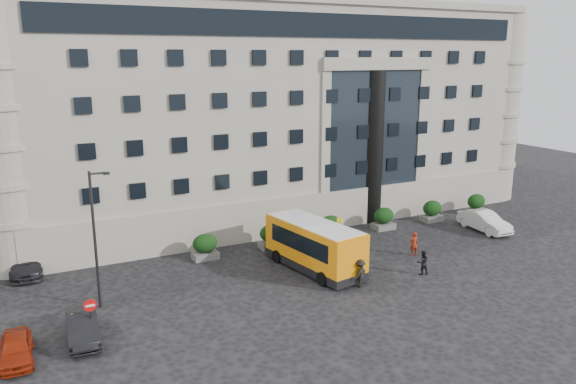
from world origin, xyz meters
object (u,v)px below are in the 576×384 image
at_px(parked_car_b, 82,327).
at_px(parked_car_c, 26,263).
at_px(hedge_a, 205,246).
at_px(pedestrian_b, 423,262).
at_px(hedge_c, 330,227).
at_px(hedge_b, 271,236).
at_px(pedestrian_a, 414,244).
at_px(bus_stop_sign, 340,228).
at_px(white_taxi, 484,221).
at_px(parked_car_d, 22,241).
at_px(street_lamp, 96,235).
at_px(minibus, 314,244).
at_px(hedge_f, 476,204).
at_px(no_entry_sign, 91,312).
at_px(hedge_e, 432,211).
at_px(pedestrian_c, 360,273).
at_px(parked_car_a, 16,349).
at_px(hedge_d, 384,218).

height_order(parked_car_b, parked_car_c, parked_car_c).
xyz_separation_m(hedge_a, pedestrian_b, (11.87, -9.32, -0.10)).
bearing_deg(hedge_c, hedge_b, 180.00).
xyz_separation_m(hedge_c, pedestrian_a, (3.32, -6.19, -0.04)).
distance_m(bus_stop_sign, parked_car_c, 21.77).
bearing_deg(pedestrian_b, white_taxi, -143.22).
xyz_separation_m(parked_car_b, parked_car_d, (-2.12, 16.60, -0.04)).
distance_m(white_taxi, pedestrian_a, 9.27).
bearing_deg(parked_car_c, hedge_b, -6.23).
bearing_deg(white_taxi, street_lamp, -175.30).
height_order(minibus, pedestrian_a, minibus).
bearing_deg(hedge_f, pedestrian_b, -146.57).
bearing_deg(white_taxi, minibus, -172.67).
xyz_separation_m(parked_car_d, pedestrian_a, (25.26, -14.39, 0.22)).
xyz_separation_m(no_entry_sign, pedestrian_a, (22.72, 2.65, -0.76)).
xyz_separation_m(hedge_b, parked_car_d, (-16.74, 8.20, -0.26)).
xyz_separation_m(hedge_a, white_taxi, (22.77, -4.15, -0.12)).
bearing_deg(pedestrian_b, no_entry_sign, 10.04).
relative_size(hedge_e, parked_car_d, 0.38).
xyz_separation_m(hedge_f, street_lamp, (-33.94, -4.80, 3.44)).
xyz_separation_m(hedge_b, pedestrian_c, (1.80, -9.20, -0.03)).
bearing_deg(minibus, parked_car_a, -177.11).
distance_m(minibus, pedestrian_c, 4.16).
xyz_separation_m(parked_car_b, pedestrian_c, (16.42, -0.80, 0.20)).
bearing_deg(parked_car_d, hedge_c, -28.34).
bearing_deg(parked_car_d, parked_car_c, -97.44).
bearing_deg(parked_car_c, parked_car_b, -76.07).
relative_size(hedge_b, no_entry_sign, 0.79).
bearing_deg(street_lamp, hedge_d, 11.53).
height_order(hedge_b, street_lamp, street_lamp).
bearing_deg(parked_car_d, white_taxi, -27.64).
distance_m(minibus, white_taxi, 16.91).
relative_size(bus_stop_sign, pedestrian_b, 1.53).
xyz_separation_m(hedge_a, pedestrian_a, (13.72, -6.19, -0.04)).
distance_m(hedge_a, parked_car_b, 12.62).
relative_size(parked_car_a, pedestrian_c, 2.05).
distance_m(hedge_e, parked_car_a, 34.52).
xyz_separation_m(white_taxi, pedestrian_c, (-15.77, -5.05, 0.09)).
bearing_deg(hedge_d, hedge_b, 180.00).
bearing_deg(hedge_b, minibus, -82.16).
height_order(street_lamp, parked_car_b, street_lamp).
height_order(no_entry_sign, parked_car_d, no_entry_sign).
bearing_deg(hedge_a, pedestrian_a, -24.27).
xyz_separation_m(hedge_a, bus_stop_sign, (9.50, -2.80, 0.80)).
xyz_separation_m(hedge_b, minibus, (0.73, -5.28, 0.87)).
distance_m(parked_car_a, parked_car_b, 3.16).
bearing_deg(no_entry_sign, pedestrian_b, -1.33).
xyz_separation_m(hedge_d, parked_car_c, (-27.10, 2.84, -0.21)).
bearing_deg(hedge_e, bus_stop_sign, -166.08).
xyz_separation_m(parked_car_b, parked_car_c, (-2.09, 11.24, 0.01)).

